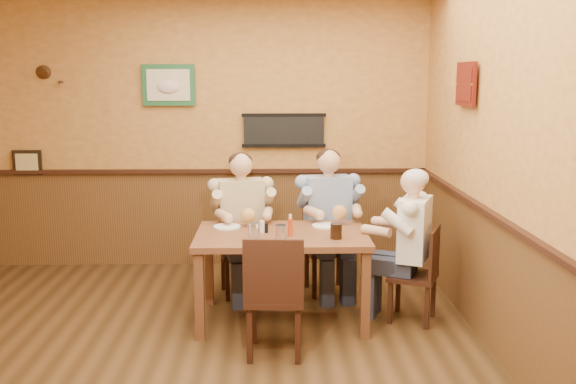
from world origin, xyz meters
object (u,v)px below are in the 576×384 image
object	(u,v)px
diner_tan_shirt	(241,232)
dining_table	(282,244)
pepper_shaker	(266,228)
salt_shaker	(262,227)
water_glass_left	(253,232)
water_glass_mid	(281,233)
hot_sauce_bottle	(290,226)
chair_back_right	(327,248)
chair_near_side	(275,294)
diner_white_elder	(414,254)
chair_right_end	(413,274)
diner_blue_polo	(327,229)
cola_tumbler	(336,231)
chair_back_left	(242,251)

from	to	relation	value
diner_tan_shirt	dining_table	bearing A→B (deg)	-72.14
pepper_shaker	dining_table	bearing A→B (deg)	-5.26
salt_shaker	dining_table	bearing A→B (deg)	-2.82
dining_table	pepper_shaker	xyz separation A→B (m)	(-0.13, 0.01, 0.13)
water_glass_left	water_glass_mid	distance (m)	0.22
water_glass_mid	hot_sauce_bottle	bearing A→B (deg)	64.32
pepper_shaker	chair_back_right	bearing A→B (deg)	50.56
chair_near_side	water_glass_left	bearing A→B (deg)	-66.49
water_glass_mid	salt_shaker	bearing A→B (deg)	119.22
water_glass_mid	salt_shaker	world-z (taller)	water_glass_mid
pepper_shaker	salt_shaker	bearing A→B (deg)	-173.27
dining_table	chair_back_right	xyz separation A→B (m)	(0.44, 0.70, -0.23)
water_glass_left	salt_shaker	size ratio (longest dim) A/B	1.31
diner_white_elder	water_glass_mid	bearing A→B (deg)	-54.94
water_glass_left	salt_shaker	xyz separation A→B (m)	(0.07, 0.22, -0.02)
water_glass_mid	diner_white_elder	bearing A→B (deg)	11.39
water_glass_mid	hot_sauce_bottle	world-z (taller)	hot_sauce_bottle
chair_right_end	diner_white_elder	bearing A→B (deg)	180.00
chair_near_side	diner_white_elder	xyz separation A→B (m)	(1.15, 0.62, 0.12)
water_glass_left	chair_right_end	bearing A→B (deg)	7.61
chair_right_end	diner_blue_polo	xyz separation A→B (m)	(-0.65, 0.73, 0.21)
salt_shaker	chair_right_end	bearing A→B (deg)	-2.07
dining_table	hot_sauce_bottle	bearing A→B (deg)	-55.07
chair_right_end	cola_tumbler	bearing A→B (deg)	-52.89
chair_back_left	pepper_shaker	bearing A→B (deg)	-81.08
salt_shaker	chair_near_side	bearing A→B (deg)	-81.58
dining_table	pepper_shaker	distance (m)	0.18
chair_back_right	water_glass_mid	distance (m)	1.12
chair_back_right	salt_shaker	bearing A→B (deg)	-140.35
water_glass_mid	salt_shaker	xyz separation A→B (m)	(-0.15, 0.27, -0.01)
diner_tan_shirt	diner_blue_polo	xyz separation A→B (m)	(0.80, 0.05, 0.01)
cola_tumbler	diner_white_elder	bearing A→B (deg)	13.44
diner_tan_shirt	cola_tumbler	size ratio (longest dim) A/B	9.86
chair_right_end	chair_near_side	size ratio (longest dim) A/B	0.88
dining_table	water_glass_mid	distance (m)	0.30
dining_table	chair_right_end	bearing A→B (deg)	-1.96
cola_tumbler	pepper_shaker	bearing A→B (deg)	159.53
diner_white_elder	water_glass_left	distance (m)	1.35
diner_blue_polo	water_glass_left	distance (m)	1.14
diner_blue_polo	water_glass_mid	world-z (taller)	diner_blue_polo
chair_back_left	cola_tumbler	size ratio (longest dim) A/B	6.91
salt_shaker	pepper_shaker	world-z (taller)	salt_shaker
water_glass_left	cola_tumbler	size ratio (longest dim) A/B	1.08
diner_white_elder	cola_tumbler	xyz separation A→B (m)	(-0.66, -0.16, 0.24)
chair_near_side	diner_tan_shirt	distance (m)	1.35
diner_blue_polo	diner_white_elder	size ratio (longest dim) A/B	1.06
diner_tan_shirt	water_glass_mid	bearing A→B (deg)	-80.15
diner_white_elder	water_glass_left	bearing A→B (deg)	-58.72
chair_back_right	chair_near_side	distance (m)	1.44
chair_right_end	diner_white_elder	world-z (taller)	diner_white_elder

